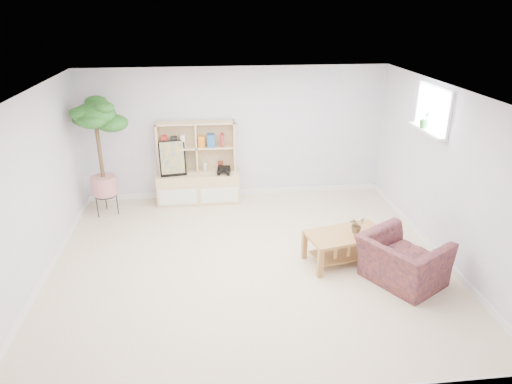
{
  "coord_description": "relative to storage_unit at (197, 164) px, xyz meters",
  "views": [
    {
      "loc": [
        -0.52,
        -5.56,
        3.43
      ],
      "look_at": [
        0.15,
        0.46,
        0.89
      ],
      "focal_mm": 32.0,
      "sensor_mm": 36.0,
      "label": 1
    }
  ],
  "objects": [
    {
      "name": "floor",
      "position": [
        0.72,
        -2.24,
        -0.74
      ],
      "size": [
        5.5,
        5.0,
        0.01
      ],
      "primitive_type": "cube",
      "color": "#D1B390",
      "rests_on": "ground"
    },
    {
      "name": "ceiling",
      "position": [
        0.72,
        -2.24,
        1.66
      ],
      "size": [
        5.5,
        5.0,
        0.01
      ],
      "primitive_type": "cube",
      "color": "white",
      "rests_on": "walls"
    },
    {
      "name": "walls",
      "position": [
        0.72,
        -2.24,
        0.46
      ],
      "size": [
        5.51,
        5.01,
        2.4
      ],
      "color": "silver",
      "rests_on": "floor"
    },
    {
      "name": "baseboard",
      "position": [
        0.72,
        -2.24,
        -0.69
      ],
      "size": [
        5.5,
        5.0,
        0.1
      ],
      "primitive_type": null,
      "color": "white",
      "rests_on": "floor"
    },
    {
      "name": "window",
      "position": [
        3.45,
        -1.64,
        1.26
      ],
      "size": [
        0.1,
        0.98,
        0.68
      ],
      "primitive_type": null,
      "color": "white",
      "rests_on": "walls"
    },
    {
      "name": "window_sill",
      "position": [
        3.39,
        -1.64,
        0.94
      ],
      "size": [
        0.14,
        1.0,
        0.04
      ],
      "primitive_type": "cube",
      "color": "white",
      "rests_on": "walls"
    },
    {
      "name": "storage_unit",
      "position": [
        0.0,
        0.0,
        0.0
      ],
      "size": [
        1.48,
        0.5,
        1.48
      ],
      "primitive_type": null,
      "color": "#C6B088",
      "rests_on": "floor"
    },
    {
      "name": "poster",
      "position": [
        -0.43,
        -0.06,
        0.13
      ],
      "size": [
        0.47,
        0.17,
        0.64
      ],
      "primitive_type": null,
      "rotation": [
        0.0,
        0.0,
        0.14
      ],
      "color": "yellow",
      "rests_on": "storage_unit"
    },
    {
      "name": "toy_truck",
      "position": [
        0.47,
        -0.09,
        -0.1
      ],
      "size": [
        0.34,
        0.26,
        0.17
      ],
      "primitive_type": null,
      "rotation": [
        0.0,
        0.0,
        -0.16
      ],
      "color": "black",
      "rests_on": "storage_unit"
    },
    {
      "name": "coffee_table",
      "position": [
        2.07,
        -2.35,
        -0.52
      ],
      "size": [
        1.18,
        0.8,
        0.44
      ],
      "primitive_type": null,
      "rotation": [
        0.0,
        0.0,
        0.2
      ],
      "color": "olive",
      "rests_on": "floor"
    },
    {
      "name": "table_plant",
      "position": [
        2.21,
        -2.33,
        -0.18
      ],
      "size": [
        0.28,
        0.27,
        0.24
      ],
      "primitive_type": "imported",
      "rotation": [
        0.0,
        0.0,
        0.53
      ],
      "color": "#19751E",
      "rests_on": "coffee_table"
    },
    {
      "name": "floor_tree",
      "position": [
        -1.58,
        -0.35,
        0.27
      ],
      "size": [
        0.9,
        0.9,
        2.02
      ],
      "primitive_type": null,
      "rotation": [
        0.0,
        0.0,
        -0.24
      ],
      "color": "#0E430C",
      "rests_on": "floor"
    },
    {
      "name": "armchair",
      "position": [
        2.65,
        -2.93,
        -0.38
      ],
      "size": [
        1.24,
        1.28,
        0.73
      ],
      "primitive_type": "imported",
      "rotation": [
        0.0,
        0.0,
        2.11
      ],
      "color": "#131434",
      "rests_on": "floor"
    },
    {
      "name": "sill_plant",
      "position": [
        3.39,
        -1.53,
        1.09
      ],
      "size": [
        0.18,
        0.17,
        0.27
      ],
      "primitive_type": "imported",
      "rotation": [
        0.0,
        0.0,
        0.4
      ],
      "color": "#0E430C",
      "rests_on": "window_sill"
    }
  ]
}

